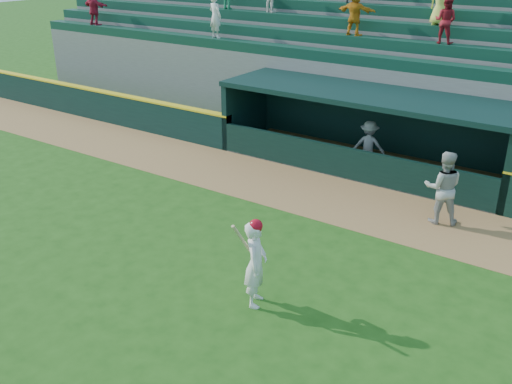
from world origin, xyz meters
TOP-DOWN VIEW (x-y plane):
  - ground at (0.00, 0.00)m, footprint 120.00×120.00m
  - warning_track at (0.00, 4.90)m, footprint 40.00×3.00m
  - field_wall_left at (-12.25, 6.55)m, footprint 15.50×0.30m
  - wall_stripe_left at (-12.25, 6.55)m, footprint 15.50×0.32m
  - dugout_player_front at (3.37, 5.14)m, footprint 1.16×1.05m
  - dugout_player_inside at (0.23, 7.63)m, footprint 1.15×0.85m
  - dugout at (0.00, 8.00)m, footprint 9.40×2.80m
  - stands at (-0.02, 12.57)m, footprint 34.50×6.25m
  - batter_at_plate at (1.48, -0.58)m, footprint 0.66×0.87m

SIDE VIEW (x-z plane):
  - ground at x=0.00m, z-range 0.00..0.00m
  - warning_track at x=0.00m, z-range 0.00..0.01m
  - field_wall_left at x=-12.25m, z-range 0.00..1.20m
  - dugout_player_inside at x=0.23m, z-range 0.00..1.58m
  - batter_at_plate at x=1.48m, z-range -0.01..1.89m
  - dugout_player_front at x=3.37m, z-range 0.00..1.95m
  - wall_stripe_left at x=-12.25m, z-range 1.20..1.26m
  - dugout at x=0.00m, z-range 0.13..2.59m
  - stands at x=-0.02m, z-range -1.38..6.18m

